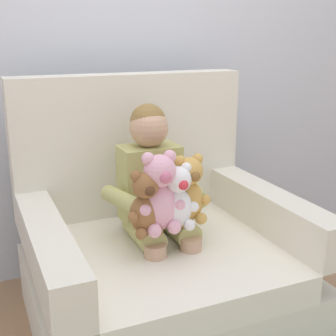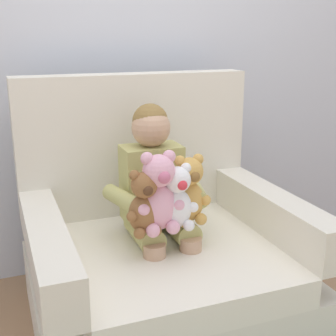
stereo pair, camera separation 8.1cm
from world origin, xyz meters
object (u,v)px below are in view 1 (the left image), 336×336
(plush_brown, at_px, (145,205))
(plush_pink, at_px, (160,195))
(seated_child, at_px, (155,190))
(plush_honey, at_px, (189,191))
(plush_white, at_px, (178,199))
(armchair, at_px, (159,254))

(plush_brown, xyz_separation_m, plush_pink, (0.06, 0.01, 0.03))
(plush_brown, bearing_deg, seated_child, 55.52)
(seated_child, bearing_deg, plush_honey, -53.43)
(seated_child, xyz_separation_m, plush_honey, (0.09, -0.15, 0.03))
(plush_honey, height_order, plush_white, plush_honey)
(plush_brown, distance_m, plush_pink, 0.07)
(seated_child, bearing_deg, plush_white, -77.82)
(plush_honey, bearing_deg, plush_pink, 179.59)
(plush_pink, xyz_separation_m, plush_white, (0.08, -0.00, -0.03))
(plush_brown, bearing_deg, plush_white, -2.28)
(plush_pink, bearing_deg, plush_honey, 14.58)
(seated_child, bearing_deg, plush_brown, -114.81)
(seated_child, relative_size, plush_pink, 2.50)
(seated_child, xyz_separation_m, plush_brown, (-0.12, -0.20, 0.02))
(armchair, xyz_separation_m, plush_brown, (-0.13, -0.17, 0.32))
(seated_child, distance_m, plush_white, 0.20)
(plush_brown, bearing_deg, plush_pink, 2.76)
(seated_child, distance_m, plush_pink, 0.20)
(seated_child, bearing_deg, plush_pink, -100.33)
(seated_child, relative_size, plush_white, 3.04)
(plush_pink, bearing_deg, plush_white, -3.35)
(plush_honey, distance_m, plush_brown, 0.21)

